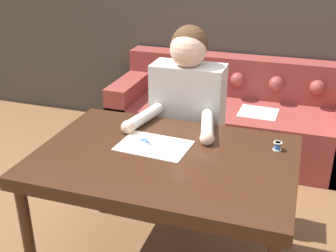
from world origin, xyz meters
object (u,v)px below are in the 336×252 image
at_px(scissors, 146,142).
at_px(person, 187,120).
at_px(thread_spool, 277,146).
at_px(couch, 233,119).
at_px(dining_table, 165,167).

bearing_deg(scissors, person, 80.55).
distance_m(scissors, thread_spool, 0.70).
relative_size(couch, person, 1.61).
bearing_deg(dining_table, scissors, 143.64).
height_order(couch, person, person).
bearing_deg(thread_spool, person, 147.62).
height_order(person, scissors, person).
bearing_deg(couch, person, -97.80).
distance_m(dining_table, thread_spool, 0.60).
bearing_deg(thread_spool, couch, 108.21).
distance_m(dining_table, couch, 1.69).
xyz_separation_m(person, thread_spool, (0.60, -0.38, 0.09)).
bearing_deg(couch, dining_table, -92.93).
bearing_deg(couch, scissors, -98.36).
distance_m(couch, thread_spool, 1.55).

